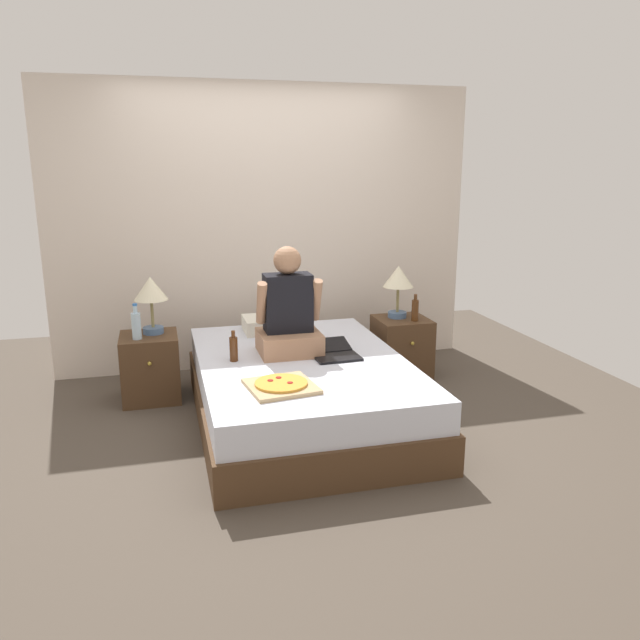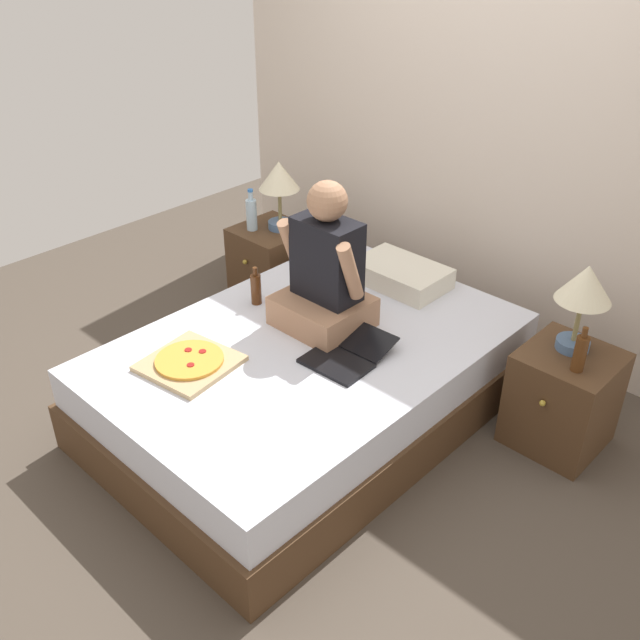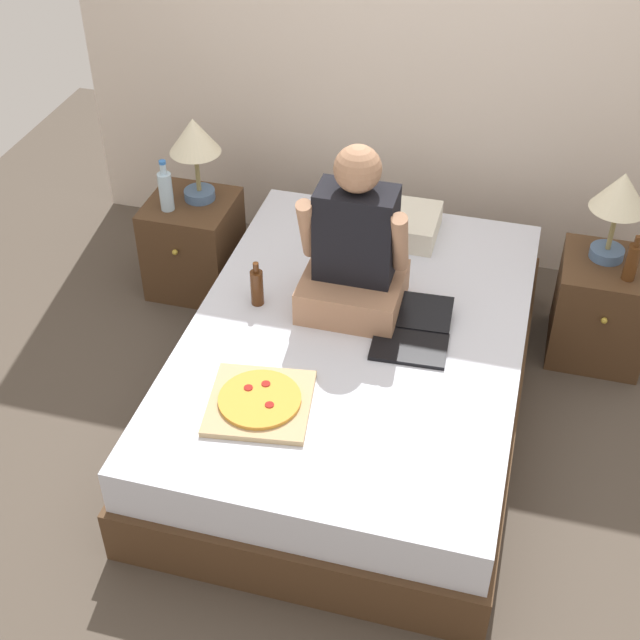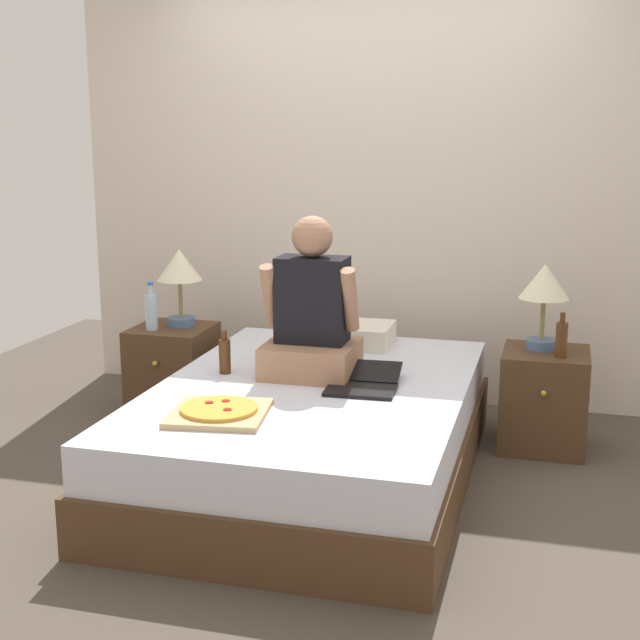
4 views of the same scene
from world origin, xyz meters
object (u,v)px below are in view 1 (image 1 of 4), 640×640
nightstand_left (151,367)px  lamp_on_left_nightstand (151,293)px  beer_bottle (415,310)px  bed (302,390)px  laptop (334,353)px  pizza_box (281,385)px  lamp_on_right_nightstand (398,280)px  person_seated (288,314)px  nightstand_right (402,348)px  beer_bottle_on_bed (234,348)px  water_bottle (136,325)px

nightstand_left → lamp_on_left_nightstand: (0.04, 0.05, 0.59)m
lamp_on_left_nightstand → beer_bottle: (2.15, -0.15, -0.23)m
bed → nightstand_left: (-1.06, 0.72, 0.03)m
bed → laptop: 0.35m
nightstand_left → pizza_box: bearing=-57.9°
laptop → lamp_on_right_nightstand: bearing=44.3°
person_seated → pizza_box: 0.80m
nightstand_right → beer_bottle_on_bed: size_ratio=2.38×
water_bottle → pizza_box: water_bottle is taller
bed → nightstand_right: size_ratio=4.12×
lamp_on_left_nightstand → pizza_box: lamp_on_left_nightstand is taller
person_seated → laptop: bearing=-29.8°
bed → person_seated: person_seated is taller
water_bottle → person_seated: size_ratio=0.35×
water_bottle → lamp_on_right_nightstand: (2.17, 0.14, 0.22)m
water_bottle → beer_bottle_on_bed: bearing=-40.2°
bed → person_seated: size_ratio=2.76×
beer_bottle → pizza_box: size_ratio=0.51×
nightstand_left → lamp_on_left_nightstand: 0.59m
bed → pizza_box: size_ratio=4.76×
lamp_on_left_nightstand → lamp_on_right_nightstand: 2.05m
lamp_on_right_nightstand → beer_bottle: size_ratio=1.96×
water_bottle → beer_bottle_on_bed: (0.66, -0.56, -0.07)m
water_bottle → person_seated: bearing=-22.8°
beer_bottle → lamp_on_left_nightstand: bearing=176.0°
water_bottle → nightstand_right: water_bottle is taller
bed → nightstand_right: (1.06, 0.72, 0.03)m
beer_bottle_on_bed → lamp_on_right_nightstand: bearing=25.1°
water_bottle → laptop: water_bottle is taller
lamp_on_right_nightstand → beer_bottle: bearing=-56.3°
beer_bottle → beer_bottle_on_bed: size_ratio=1.05×
water_bottle → nightstand_left: bearing=48.3°
nightstand_left → laptop: size_ratio=1.22×
laptop → pizza_box: 0.75m
beer_bottle_on_bed → pizza_box: bearing=-71.0°
nightstand_right → beer_bottle: 0.38m
beer_bottle → beer_bottle_on_bed: bearing=-161.0°
bed → lamp_on_right_nightstand: bearing=37.0°
lamp_on_right_nightstand → pizza_box: lamp_on_right_nightstand is taller
laptop → nightstand_left: bearing=151.1°
pizza_box → person_seated: bearing=74.5°
bed → pizza_box: pizza_box is taller
nightstand_left → water_bottle: water_bottle is taller
beer_bottle → laptop: 1.09m
person_seated → laptop: (0.30, -0.17, -0.27)m
nightstand_left → water_bottle: size_ratio=1.90×
lamp_on_left_nightstand → lamp_on_right_nightstand: (2.05, 0.00, 0.00)m
pizza_box → lamp_on_left_nightstand: bearing=119.8°
bed → lamp_on_left_nightstand: (-1.02, 0.77, 0.62)m
lamp_on_right_nightstand → beer_bottle: (0.10, -0.15, -0.23)m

